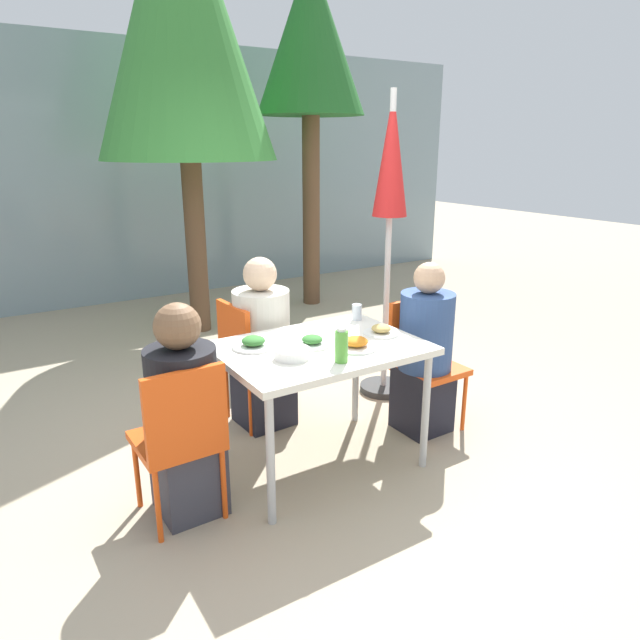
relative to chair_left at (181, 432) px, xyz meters
name	(u,v)px	position (x,y,z in m)	size (l,w,h in m)	color
ground_plane	(320,463)	(0.87, 0.10, -0.50)	(24.00, 24.00, 0.00)	tan
building_facade	(115,175)	(0.87, 4.63, 1.00)	(10.00, 0.20, 3.00)	gray
dining_table	(320,357)	(0.87, 0.10, 0.19)	(1.14, 0.82, 0.76)	silver
chair_left	(181,432)	(0.00, 0.00, 0.00)	(0.41, 0.41, 0.86)	#E54C14
person_left	(184,418)	(0.05, 0.08, 0.03)	(0.35, 0.35, 1.13)	#383842
chair_right	(422,354)	(1.73, 0.19, 0.00)	(0.41, 0.41, 0.86)	#E54C14
person_right	(425,354)	(1.68, 0.11, 0.03)	(0.35, 0.35, 1.15)	black
chair_far	(248,354)	(0.74, 0.80, 0.00)	(0.42, 0.42, 0.86)	#E54C14
person_far	(262,349)	(0.82, 0.76, 0.04)	(0.38, 0.38, 1.16)	black
closed_umbrella	(390,187)	(1.85, 0.74, 1.06)	(0.36, 0.36, 2.21)	#333333
plate_0	(253,343)	(0.53, 0.27, 0.28)	(0.24, 0.24, 0.07)	white
plate_1	(312,342)	(0.83, 0.12, 0.28)	(0.21, 0.21, 0.06)	white
plate_2	(381,331)	(1.28, 0.07, 0.28)	(0.21, 0.21, 0.06)	white
plate_3	(356,344)	(1.01, -0.05, 0.28)	(0.24, 0.24, 0.07)	white
bottle	(341,346)	(0.82, -0.18, 0.35)	(0.07, 0.07, 0.19)	#51A338
drinking_cup	(357,312)	(1.33, 0.39, 0.31)	(0.06, 0.06, 0.10)	silver
salad_bowl	(292,353)	(0.63, 0.01, 0.28)	(0.19, 0.19, 0.05)	white
tree_behind_left	(310,42)	(2.72, 3.25, 2.39)	(1.19, 1.19, 3.76)	brown
tree_behind_right	(181,14)	(1.20, 2.96, 2.45)	(1.65, 1.65, 4.24)	brown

